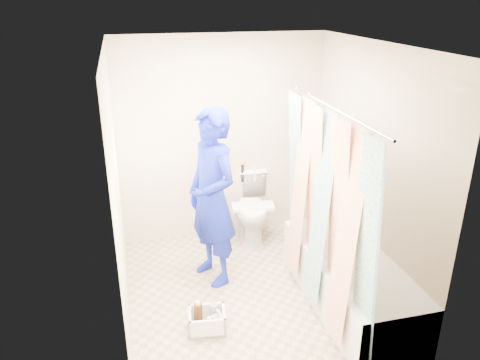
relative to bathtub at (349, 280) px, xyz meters
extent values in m
plane|color=tan|center=(-0.85, 0.43, -0.27)|extent=(2.60, 2.60, 0.00)
cube|color=white|center=(-0.85, 0.43, 2.13)|extent=(2.40, 2.60, 0.02)
cube|color=#BFB793|center=(-0.85, 1.73, 0.93)|extent=(2.40, 0.02, 2.40)
cube|color=#BFB793|center=(-0.85, -0.88, 0.93)|extent=(2.40, 0.02, 2.40)
cube|color=#BFB793|center=(-2.05, 0.43, 0.93)|extent=(0.02, 2.60, 2.40)
cube|color=#BFB793|center=(0.35, 0.43, 0.93)|extent=(0.02, 2.60, 2.40)
cube|color=silver|center=(0.00, 0.00, -0.02)|extent=(0.70, 1.75, 0.50)
cube|color=white|center=(0.00, 0.00, 0.19)|extent=(0.58, 1.63, 0.06)
cylinder|color=silver|center=(-0.33, 0.00, 1.68)|extent=(0.02, 1.90, 0.02)
cube|color=white|center=(-0.33, 0.00, 0.75)|extent=(0.06, 1.75, 1.80)
imported|color=white|center=(-0.55, 1.51, 0.13)|extent=(0.55, 0.84, 0.80)
cube|color=white|center=(-0.57, 1.38, 0.20)|extent=(0.52, 0.28, 0.04)
cylinder|color=black|center=(-0.60, 1.73, 0.50)|extent=(0.04, 0.04, 0.24)
cylinder|color=gold|center=(-0.60, 1.73, 0.63)|extent=(0.06, 0.06, 0.03)
cylinder|color=white|center=(-0.46, 1.71, 0.48)|extent=(0.03, 0.03, 0.19)
imported|color=#0E1092|center=(-1.16, 0.77, 0.64)|extent=(0.66, 0.78, 1.82)
cube|color=white|center=(-1.38, -0.04, -0.25)|extent=(0.35, 0.29, 0.03)
cube|color=white|center=(-1.53, -0.03, -0.17)|extent=(0.05, 0.26, 0.19)
cube|color=white|center=(-1.24, -0.06, -0.17)|extent=(0.05, 0.26, 0.19)
cube|color=white|center=(-1.40, -0.16, -0.17)|extent=(0.32, 0.06, 0.19)
cube|color=white|center=(-1.37, 0.07, -0.17)|extent=(0.32, 0.06, 0.19)
cylinder|color=#45260D|center=(-1.45, 0.01, -0.13)|extent=(0.07, 0.07, 0.21)
cylinder|color=silver|center=(-1.31, 0.00, -0.14)|extent=(0.07, 0.07, 0.19)
cylinder|color=beige|center=(-1.37, -0.10, -0.17)|extent=(0.05, 0.05, 0.14)
cylinder|color=#45260D|center=(-1.47, -0.10, -0.20)|extent=(0.06, 0.06, 0.06)
cylinder|color=gold|center=(-1.47, -0.10, -0.17)|extent=(0.07, 0.07, 0.01)
imported|color=white|center=(-1.30, -0.10, -0.13)|extent=(0.11, 0.11, 0.20)
camera|label=1|loc=(-1.93, -3.38, 2.54)|focal=35.00mm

